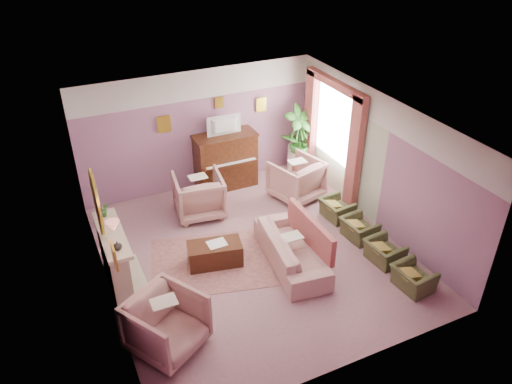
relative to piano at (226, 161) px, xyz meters
name	(u,v)px	position (x,y,z in m)	size (l,w,h in m)	color
floor	(255,254)	(-0.50, -2.68, -0.65)	(5.50, 6.00, 0.01)	gray
ceiling	(254,120)	(-0.50, -2.68, 2.15)	(5.50, 6.00, 0.01)	beige
wall_back	(199,130)	(-0.50, 0.32, 0.75)	(5.50, 0.02, 2.80)	#735173
wall_front	(349,298)	(-0.50, -5.68, 0.75)	(5.50, 0.02, 2.80)	#735173
wall_left	(99,230)	(-3.25, -2.68, 0.75)	(0.02, 6.00, 2.80)	#735173
wall_right	(379,162)	(2.25, -2.68, 0.75)	(0.02, 6.00, 2.80)	#735173
picture_rail_band	(196,85)	(-0.50, 0.31, 1.82)	(5.50, 0.01, 0.65)	beige
stripe_panel	(341,151)	(2.23, -1.38, 0.42)	(0.01, 3.00, 2.15)	#ABB69D
fireplace_surround	(115,262)	(-3.09, -2.48, -0.10)	(0.30, 1.40, 1.10)	beige
fireplace_inset	(122,267)	(-2.99, -2.48, -0.25)	(0.18, 0.72, 0.68)	black
fire_ember	(125,274)	(-2.95, -2.48, -0.43)	(0.06, 0.54, 0.10)	orange
mantel_shelf	(112,235)	(-3.06, -2.48, 0.47)	(0.40, 1.55, 0.07)	beige
hearth	(130,282)	(-2.89, -2.48, -0.64)	(0.55, 1.50, 0.02)	beige
mirror_frame	(96,202)	(-3.20, -2.48, 1.15)	(0.04, 0.72, 1.20)	gold
mirror_glass	(98,202)	(-3.17, -2.48, 1.15)	(0.01, 0.60, 1.06)	silver
sconce_shade	(113,226)	(-3.12, -3.53, 1.33)	(0.20, 0.20, 0.16)	#F47F72
piano	(226,161)	(0.00, 0.00, 0.00)	(1.40, 0.60, 1.30)	#3D1D0E
piano_keyshelf	(231,165)	(0.00, -0.35, 0.07)	(1.30, 0.12, 0.06)	#3D1D0E
piano_keys	(231,163)	(0.00, -0.35, 0.11)	(1.20, 0.08, 0.02)	silver
piano_top	(225,136)	(0.00, 0.00, 0.66)	(1.45, 0.65, 0.04)	#3D1D0E
television	(225,125)	(0.00, -0.05, 0.95)	(0.80, 0.12, 0.48)	black
print_back_left	(164,124)	(-1.30, 0.28, 1.07)	(0.30, 0.03, 0.38)	gold
print_back_right	(261,105)	(1.05, 0.28, 1.13)	(0.26, 0.03, 0.34)	gold
print_back_mid	(219,103)	(0.00, 0.28, 1.35)	(0.22, 0.03, 0.26)	gold
print_left_wall	(114,256)	(-3.21, -3.88, 1.07)	(0.03, 0.28, 0.36)	gold
window_blind	(336,121)	(2.20, -1.13, 1.05)	(0.03, 1.40, 1.80)	silver
curtain_left	(355,155)	(2.12, -2.05, 0.65)	(0.16, 0.34, 2.60)	#964745
curtain_right	(310,123)	(2.12, -0.21, 0.65)	(0.16, 0.34, 2.60)	#964745
pelmet	(336,84)	(2.12, -1.13, 1.91)	(0.16, 2.20, 0.16)	#964745
mantel_plant	(104,210)	(-3.05, -1.93, 0.64)	(0.16, 0.16, 0.28)	#2B6621
mantel_vase	(117,246)	(-3.05, -2.98, 0.58)	(0.16, 0.16, 0.16)	beige
area_rug	(218,261)	(-1.24, -2.59, -0.64)	(2.50, 1.80, 0.01)	#925855
coffee_table	(215,254)	(-1.30, -2.63, -0.43)	(1.00, 0.50, 0.45)	#3C1D10
table_paper	(217,243)	(-1.25, -2.63, -0.20)	(0.35, 0.28, 0.01)	white
sofa	(291,244)	(0.02, -3.20, -0.23)	(0.70, 2.10, 0.85)	tan
sofa_throw	(311,231)	(0.42, -3.20, -0.05)	(0.11, 1.59, 0.58)	#964745
floral_armchair_left	(199,193)	(-0.99, -0.89, -0.13)	(1.00, 1.00, 1.04)	tan
floral_armchair_right	(296,177)	(1.25, -1.17, -0.13)	(1.00, 1.00, 1.04)	tan
floral_armchair_front	(166,322)	(-2.67, -4.20, -0.13)	(1.00, 1.00, 1.04)	tan
olive_chair_a	(414,275)	(1.62, -4.75, -0.36)	(0.47, 0.68, 0.58)	#454A29
olive_chair_b	(385,249)	(1.62, -3.93, -0.36)	(0.47, 0.68, 0.58)	#454A29
olive_chair_c	(359,226)	(1.62, -3.11, -0.36)	(0.47, 0.68, 0.58)	#454A29
olive_chair_d	(337,206)	(1.62, -2.29, -0.36)	(0.47, 0.68, 0.58)	#454A29
side_table	(298,159)	(1.89, -0.10, -0.30)	(0.52, 0.52, 0.70)	beige
side_plant_big	(299,140)	(1.89, -0.10, 0.22)	(0.30, 0.30, 0.34)	#2B6621
side_plant_small	(305,142)	(2.01, -0.20, 0.19)	(0.16, 0.16, 0.28)	#2B6621
palm_pot	(297,167)	(1.83, -0.19, -0.48)	(0.34, 0.34, 0.34)	#A1542C
palm_plant	(299,134)	(1.83, -0.19, 0.41)	(0.76, 0.76, 1.44)	#2B6621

